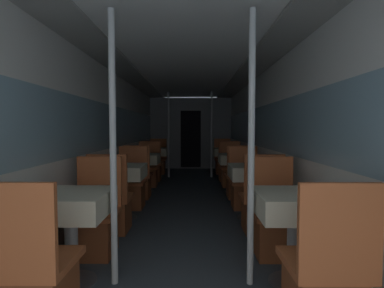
{
  "coord_description": "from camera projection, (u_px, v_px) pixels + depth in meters",
  "views": [
    {
      "loc": [
        0.09,
        -1.59,
        1.29
      ],
      "look_at": [
        0.07,
        2.85,
        1.06
      ],
      "focal_mm": 28.0,
      "sensor_mm": 36.0,
      "label": 1
    }
  ],
  "objects": [
    {
      "name": "wall_left",
      "position": [
        115.0,
        136.0,
        5.31
      ],
      "size": [
        0.05,
        10.24,
        2.25
      ],
      "color": "silver",
      "rests_on": "ground_plane"
    },
    {
      "name": "wall_right",
      "position": [
        262.0,
        136.0,
        5.3
      ],
      "size": [
        0.05,
        10.24,
        2.25
      ],
      "color": "silver",
      "rests_on": "ground_plane"
    },
    {
      "name": "ceiling_panel",
      "position": [
        188.0,
        71.0,
        5.24
      ],
      "size": [
        2.62,
        10.24,
        0.07
      ],
      "color": "white",
      "rests_on": "wall_left"
    },
    {
      "name": "bulkhead_far",
      "position": [
        191.0,
        134.0,
        9.53
      ],
      "size": [
        2.57,
        0.09,
        2.25
      ],
      "color": "gray",
      "rests_on": "ground_plane"
    },
    {
      "name": "dining_table_left_0",
      "position": [
        71.0,
        208.0,
        2.47
      ],
      "size": [
        0.62,
        0.62,
        0.76
      ],
      "color": "#4C4C51",
      "rests_on": "ground_plane"
    },
    {
      "name": "chair_left_near_0",
      "position": [
        35.0,
        285.0,
        1.91
      ],
      "size": [
        0.47,
        0.47,
        0.99
      ],
      "color": "brown",
      "rests_on": "ground_plane"
    },
    {
      "name": "chair_left_far_0",
      "position": [
        94.0,
        226.0,
        3.06
      ],
      "size": [
        0.47,
        0.47,
        0.99
      ],
      "rotation": [
        0.0,
        0.0,
        3.14
      ],
      "color": "brown",
      "rests_on": "ground_plane"
    },
    {
      "name": "support_pole_left_0",
      "position": [
        113.0,
        149.0,
        2.44
      ],
      "size": [
        0.05,
        0.05,
        2.25
      ],
      "color": "silver",
      "rests_on": "ground_plane"
    },
    {
      "name": "dining_table_left_1",
      "position": [
        123.0,
        174.0,
        4.27
      ],
      "size": [
        0.62,
        0.62,
        0.76
      ],
      "color": "#4C4C51",
      "rests_on": "ground_plane"
    },
    {
      "name": "chair_left_near_1",
      "position": [
        112.0,
        209.0,
        3.71
      ],
      "size": [
        0.47,
        0.47,
        0.99
      ],
      "color": "brown",
      "rests_on": "ground_plane"
    },
    {
      "name": "chair_left_far_1",
      "position": [
        131.0,
        190.0,
        4.86
      ],
      "size": [
        0.47,
        0.47,
        0.99
      ],
      "rotation": [
        0.0,
        0.0,
        3.14
      ],
      "color": "brown",
      "rests_on": "ground_plane"
    },
    {
      "name": "dining_table_left_2",
      "position": [
        144.0,
        161.0,
        6.07
      ],
      "size": [
        0.62,
        0.62,
        0.76
      ],
      "color": "#4C4C51",
      "rests_on": "ground_plane"
    },
    {
      "name": "chair_left_near_2",
      "position": [
        139.0,
        182.0,
        5.51
      ],
      "size": [
        0.47,
        0.47,
        0.99
      ],
      "color": "brown",
      "rests_on": "ground_plane"
    },
    {
      "name": "chair_left_far_2",
      "position": [
        148.0,
        173.0,
        6.66
      ],
      "size": [
        0.47,
        0.47,
        0.99
      ],
      "rotation": [
        0.0,
        0.0,
        3.14
      ],
      "color": "brown",
      "rests_on": "ground_plane"
    },
    {
      "name": "dining_table_left_3",
      "position": [
        155.0,
        153.0,
        7.87
      ],
      "size": [
        0.62,
        0.62,
        0.76
      ],
      "color": "#4C4C51",
      "rests_on": "ground_plane"
    },
    {
      "name": "chair_left_near_3",
      "position": [
        152.0,
        169.0,
        7.31
      ],
      "size": [
        0.47,
        0.47,
        0.99
      ],
      "color": "brown",
      "rests_on": "ground_plane"
    },
    {
      "name": "chair_left_far_3",
      "position": [
        158.0,
        164.0,
        8.46
      ],
      "size": [
        0.47,
        0.47,
        0.99
      ],
      "rotation": [
        0.0,
        0.0,
        3.14
      ],
      "color": "brown",
      "rests_on": "ground_plane"
    },
    {
      "name": "support_pole_left_3",
      "position": [
        169.0,
        135.0,
        7.84
      ],
      "size": [
        0.05,
        0.05,
        2.25
      ],
      "color": "silver",
      "rests_on": "ground_plane"
    },
    {
      "name": "dining_table_right_0",
      "position": [
        294.0,
        209.0,
        2.46
      ],
      "size": [
        0.62,
        0.62,
        0.76
      ],
      "color": "#4C4C51",
      "rests_on": "ground_plane"
    },
    {
      "name": "chair_right_near_0",
      "position": [
        323.0,
        286.0,
        1.9
      ],
      "size": [
        0.47,
        0.47,
        0.99
      ],
      "color": "brown",
      "rests_on": "ground_plane"
    },
    {
      "name": "chair_right_far_0",
      "position": [
        275.0,
        226.0,
        3.05
      ],
      "size": [
        0.47,
        0.47,
        0.99
      ],
      "rotation": [
        0.0,
        0.0,
        3.14
      ],
      "color": "brown",
      "rests_on": "ground_plane"
    },
    {
      "name": "support_pole_right_0",
      "position": [
        251.0,
        149.0,
        2.43
      ],
      "size": [
        0.05,
        0.05,
        2.25
      ],
      "color": "silver",
      "rests_on": "ground_plane"
    },
    {
      "name": "dining_table_right_1",
      "position": [
        252.0,
        175.0,
        4.26
      ],
      "size": [
        0.62,
        0.62,
        0.76
      ],
      "color": "#4C4C51",
      "rests_on": "ground_plane"
    },
    {
      "name": "chair_right_near_1",
      "position": [
        260.0,
        209.0,
        3.7
      ],
      "size": [
        0.47,
        0.47,
        0.99
      ],
      "color": "brown",
      "rests_on": "ground_plane"
    },
    {
      "name": "chair_right_far_1",
      "position": [
        245.0,
        190.0,
        4.85
      ],
      "size": [
        0.47,
        0.47,
        0.99
      ],
      "rotation": [
        0.0,
        0.0,
        3.14
      ],
      "color": "brown",
      "rests_on": "ground_plane"
    },
    {
      "name": "dining_table_right_2",
      "position": [
        234.0,
        161.0,
        6.06
      ],
      "size": [
        0.62,
        0.62,
        0.76
      ],
      "color": "#4C4C51",
      "rests_on": "ground_plane"
    },
    {
      "name": "chair_right_near_2",
      "position": [
        239.0,
        183.0,
        5.5
      ],
      "size": [
        0.47,
        0.47,
        0.99
      ],
      "color": "brown",
      "rests_on": "ground_plane"
    },
    {
      "name": "chair_right_far_2",
      "position": [
        231.0,
        173.0,
        6.65
      ],
      "size": [
        0.47,
        0.47,
        0.99
      ],
      "rotation": [
        0.0,
        0.0,
        3.14
      ],
      "color": "brown",
      "rests_on": "ground_plane"
    },
    {
      "name": "dining_table_right_3",
      "position": [
        225.0,
        153.0,
        7.86
      ],
      "size": [
        0.62,
        0.62,
        0.76
      ],
      "color": "#4C4C51",
      "rests_on": "ground_plane"
    },
    {
      "name": "chair_right_near_3",
      "position": [
        227.0,
        169.0,
        7.3
      ],
      "size": [
        0.47,
        0.47,
        0.99
      ],
      "color": "brown",
      "rests_on": "ground_plane"
    },
    {
      "name": "chair_right_far_3",
      "position": [
        223.0,
        164.0,
        8.45
      ],
      "size": [
        0.47,
        0.47,
        0.99
      ],
      "rotation": [
        0.0,
        0.0,
        3.14
      ],
      "color": "brown",
      "rests_on": "ground_plane"
    },
    {
      "name": "support_pole_right_3",
      "position": [
        212.0,
        135.0,
        7.83
      ],
      "size": [
        0.05,
        0.05,
        2.25
      ],
      "color": "silver",
      "rests_on": "ground_plane"
    }
  ]
}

